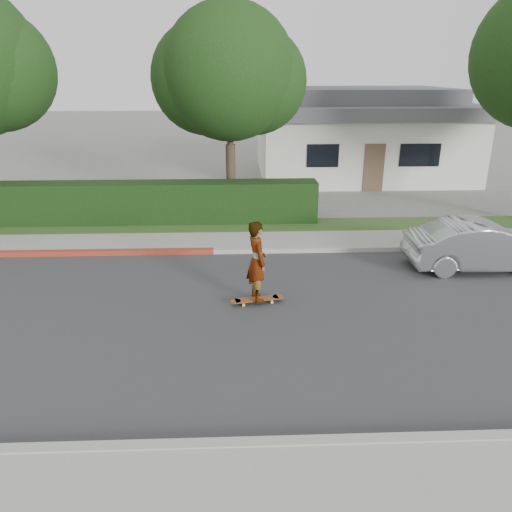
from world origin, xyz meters
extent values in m
plane|color=slate|center=(0.00, 0.00, 0.00)|extent=(120.00, 120.00, 0.00)
cube|color=#2D2D30|center=(0.00, 0.00, 0.01)|extent=(60.00, 8.00, 0.01)
cube|color=#9E9E99|center=(0.00, -4.10, 0.07)|extent=(60.00, 0.20, 0.15)
cube|color=gray|center=(0.00, -5.00, 0.06)|extent=(60.00, 1.60, 0.12)
cube|color=#9E9E99|center=(0.00, 4.10, 0.07)|extent=(60.00, 0.20, 0.15)
cube|color=maroon|center=(-5.00, 4.10, 0.08)|extent=(12.00, 0.21, 0.15)
cube|color=gray|center=(0.00, 5.00, 0.06)|extent=(60.00, 1.60, 0.12)
cube|color=#2D4C1E|center=(0.00, 6.60, 0.05)|extent=(60.00, 1.60, 0.10)
cube|color=black|center=(-3.00, 7.20, 0.75)|extent=(15.00, 1.00, 1.50)
cylinder|color=#33261C|center=(1.50, 9.00, 1.26)|extent=(0.36, 0.36, 2.52)
cylinder|color=#33261C|center=(1.50, 9.00, 3.15)|extent=(0.24, 0.24, 2.10)
sphere|color=black|center=(1.50, 9.00, 5.04)|extent=(4.80, 4.80, 4.80)
sphere|color=black|center=(0.70, 9.40, 4.84)|extent=(4.08, 4.08, 4.08)
sphere|color=black|center=(2.40, 9.30, 4.74)|extent=(3.84, 3.84, 3.84)
cube|color=beige|center=(8.00, 16.00, 1.50)|extent=(10.00, 8.00, 3.00)
cube|color=#4C4C51|center=(8.00, 16.00, 3.30)|extent=(10.60, 8.60, 0.60)
cube|color=#4C4C51|center=(8.00, 16.00, 3.90)|extent=(8.40, 6.40, 0.80)
cube|color=black|center=(5.50, 11.98, 1.60)|extent=(1.40, 0.06, 1.00)
cube|color=black|center=(9.80, 11.98, 1.60)|extent=(1.80, 0.06, 1.00)
cube|color=brown|center=(7.80, 11.98, 1.05)|extent=(0.90, 0.06, 2.10)
cylinder|color=yellow|center=(1.83, 0.51, 0.05)|extent=(0.07, 0.05, 0.07)
cylinder|color=yellow|center=(1.79, 0.70, 0.05)|extent=(0.07, 0.05, 0.07)
cylinder|color=yellow|center=(2.49, 0.64, 0.05)|extent=(0.07, 0.05, 0.07)
cylinder|color=yellow|center=(2.46, 0.83, 0.05)|extent=(0.07, 0.05, 0.07)
cube|color=silver|center=(1.81, 0.60, 0.09)|extent=(0.10, 0.21, 0.03)
cube|color=silver|center=(2.48, 0.73, 0.09)|extent=(0.10, 0.21, 0.03)
cube|color=brown|center=(2.14, 0.67, 0.12)|extent=(1.04, 0.44, 0.02)
cylinder|color=brown|center=(1.65, 0.57, 0.12)|extent=(0.29, 0.29, 0.02)
cylinder|color=brown|center=(2.64, 0.77, 0.12)|extent=(0.29, 0.29, 0.02)
imported|color=white|center=(2.14, 0.67, 1.06)|extent=(0.62, 0.78, 1.87)
imported|color=#A3A5AA|center=(8.33, 2.60, 0.67)|extent=(4.09, 1.47, 1.34)
camera|label=1|loc=(1.71, -9.83, 5.11)|focal=35.00mm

